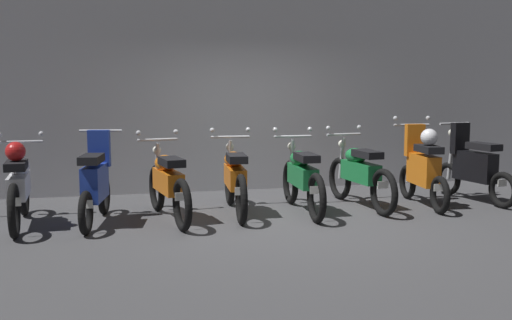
{
  "coord_description": "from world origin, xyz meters",
  "views": [
    {
      "loc": [
        -2.1,
        -7.68,
        1.8
      ],
      "look_at": [
        -0.19,
        0.42,
        0.75
      ],
      "focal_mm": 43.43,
      "sensor_mm": 36.0,
      "label": 1
    }
  ],
  "objects_px": {
    "motorbike_slot_7": "(473,167)",
    "motorbike_slot_3": "(235,178)",
    "motorbike_slot_2": "(168,183)",
    "motorbike_slot_6": "(423,167)",
    "motorbike_slot_1": "(96,183)",
    "motorbike_slot_4": "(302,177)",
    "motorbike_slot_0": "(19,185)",
    "motorbike_slot_5": "(360,173)"
  },
  "relations": [
    {
      "from": "motorbike_slot_7",
      "to": "motorbike_slot_3",
      "type": "bearing_deg",
      "value": -179.11
    },
    {
      "from": "motorbike_slot_2",
      "to": "motorbike_slot_6",
      "type": "distance_m",
      "value": 3.71
    },
    {
      "from": "motorbike_slot_1",
      "to": "motorbike_slot_6",
      "type": "xyz_separation_m",
      "value": [
        4.62,
        0.09,
        0.04
      ]
    },
    {
      "from": "motorbike_slot_2",
      "to": "motorbike_slot_3",
      "type": "xyz_separation_m",
      "value": [
        0.93,
        0.19,
        0.0
      ]
    },
    {
      "from": "motorbike_slot_4",
      "to": "motorbike_slot_6",
      "type": "bearing_deg",
      "value": 1.28
    },
    {
      "from": "motorbike_slot_6",
      "to": "motorbike_slot_2",
      "type": "bearing_deg",
      "value": -178.39
    },
    {
      "from": "motorbike_slot_1",
      "to": "motorbike_slot_4",
      "type": "xyz_separation_m",
      "value": [
        2.77,
        0.04,
        -0.03
      ]
    },
    {
      "from": "motorbike_slot_0",
      "to": "motorbike_slot_2",
      "type": "xyz_separation_m",
      "value": [
        1.85,
        -0.08,
        -0.04
      ]
    },
    {
      "from": "motorbike_slot_6",
      "to": "motorbike_slot_4",
      "type": "bearing_deg",
      "value": -178.72
    },
    {
      "from": "motorbike_slot_1",
      "to": "motorbike_slot_6",
      "type": "relative_size",
      "value": 0.99
    },
    {
      "from": "motorbike_slot_4",
      "to": "motorbike_slot_2",
      "type": "bearing_deg",
      "value": -178.06
    },
    {
      "from": "motorbike_slot_2",
      "to": "motorbike_slot_5",
      "type": "distance_m",
      "value": 2.78
    },
    {
      "from": "motorbike_slot_1",
      "to": "motorbike_slot_6",
      "type": "bearing_deg",
      "value": 1.06
    },
    {
      "from": "motorbike_slot_1",
      "to": "motorbike_slot_2",
      "type": "bearing_deg",
      "value": -1.16
    },
    {
      "from": "motorbike_slot_3",
      "to": "motorbike_slot_4",
      "type": "bearing_deg",
      "value": -7.93
    },
    {
      "from": "motorbike_slot_0",
      "to": "motorbike_slot_2",
      "type": "distance_m",
      "value": 1.85
    },
    {
      "from": "motorbike_slot_7",
      "to": "motorbike_slot_4",
      "type": "bearing_deg",
      "value": -176.15
    },
    {
      "from": "motorbike_slot_0",
      "to": "motorbike_slot_3",
      "type": "relative_size",
      "value": 1.0
    },
    {
      "from": "motorbike_slot_4",
      "to": "motorbike_slot_7",
      "type": "xyz_separation_m",
      "value": [
        2.77,
        0.19,
        0.03
      ]
    },
    {
      "from": "motorbike_slot_2",
      "to": "motorbike_slot_0",
      "type": "bearing_deg",
      "value": 177.37
    },
    {
      "from": "motorbike_slot_5",
      "to": "motorbike_slot_7",
      "type": "relative_size",
      "value": 1.17
    },
    {
      "from": "motorbike_slot_3",
      "to": "motorbike_slot_7",
      "type": "distance_m",
      "value": 3.69
    },
    {
      "from": "motorbike_slot_5",
      "to": "motorbike_slot_7",
      "type": "height_order",
      "value": "motorbike_slot_7"
    },
    {
      "from": "motorbike_slot_6",
      "to": "motorbike_slot_5",
      "type": "bearing_deg",
      "value": 172.51
    },
    {
      "from": "motorbike_slot_1",
      "to": "motorbike_slot_2",
      "type": "relative_size",
      "value": 0.86
    },
    {
      "from": "motorbike_slot_2",
      "to": "motorbike_slot_7",
      "type": "bearing_deg",
      "value": 3.09
    },
    {
      "from": "motorbike_slot_1",
      "to": "motorbike_slot_7",
      "type": "height_order",
      "value": "same"
    },
    {
      "from": "motorbike_slot_1",
      "to": "motorbike_slot_4",
      "type": "bearing_deg",
      "value": 0.92
    },
    {
      "from": "motorbike_slot_1",
      "to": "motorbike_slot_7",
      "type": "bearing_deg",
      "value": 2.39
    },
    {
      "from": "motorbike_slot_0",
      "to": "motorbike_slot_5",
      "type": "relative_size",
      "value": 1.0
    },
    {
      "from": "motorbike_slot_1",
      "to": "motorbike_slot_3",
      "type": "height_order",
      "value": "motorbike_slot_1"
    },
    {
      "from": "motorbike_slot_0",
      "to": "motorbike_slot_6",
      "type": "height_order",
      "value": "motorbike_slot_6"
    },
    {
      "from": "motorbike_slot_5",
      "to": "motorbike_slot_6",
      "type": "relative_size",
      "value": 1.16
    },
    {
      "from": "motorbike_slot_6",
      "to": "motorbike_slot_0",
      "type": "bearing_deg",
      "value": -179.8
    },
    {
      "from": "motorbike_slot_1",
      "to": "motorbike_slot_2",
      "type": "xyz_separation_m",
      "value": [
        0.91,
        -0.02,
        -0.03
      ]
    },
    {
      "from": "motorbike_slot_2",
      "to": "motorbike_slot_7",
      "type": "height_order",
      "value": "motorbike_slot_7"
    },
    {
      "from": "motorbike_slot_1",
      "to": "motorbike_slot_5",
      "type": "bearing_deg",
      "value": 3.23
    },
    {
      "from": "motorbike_slot_1",
      "to": "motorbike_slot_2",
      "type": "height_order",
      "value": "motorbike_slot_1"
    },
    {
      "from": "motorbike_slot_2",
      "to": "motorbike_slot_3",
      "type": "bearing_deg",
      "value": 11.62
    },
    {
      "from": "motorbike_slot_0",
      "to": "motorbike_slot_4",
      "type": "relative_size",
      "value": 1.0
    },
    {
      "from": "motorbike_slot_0",
      "to": "motorbike_slot_7",
      "type": "xyz_separation_m",
      "value": [
        6.46,
        0.16,
        -0.0
      ]
    },
    {
      "from": "motorbike_slot_3",
      "to": "motorbike_slot_6",
      "type": "xyz_separation_m",
      "value": [
        2.77,
        -0.09,
        0.08
      ]
    }
  ]
}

